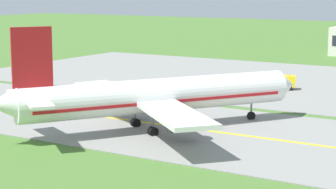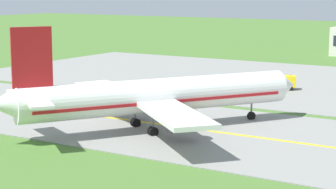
{
  "view_description": "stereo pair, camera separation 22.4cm",
  "coord_description": "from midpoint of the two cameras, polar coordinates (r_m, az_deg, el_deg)",
  "views": [
    {
      "loc": [
        38.71,
        -64.47,
        16.86
      ],
      "look_at": [
        -0.9,
        -0.26,
        4.0
      ],
      "focal_mm": 67.54,
      "sensor_mm": 36.0,
      "label": 1
    },
    {
      "loc": [
        38.9,
        -64.36,
        16.86
      ],
      "look_at": [
        -0.9,
        -0.26,
        4.0
      ],
      "focal_mm": 67.54,
      "sensor_mm": 36.0,
      "label": 2
    }
  ],
  "objects": [
    {
      "name": "ground_plane",
      "position": [
        77.07,
        0.76,
        -2.96
      ],
      "size": [
        500.0,
        500.0,
        0.0
      ],
      "primitive_type": "plane",
      "color": "#47702D"
    },
    {
      "name": "airplane_lead",
      "position": [
        74.64,
        -1.06,
        -0.15
      ],
      "size": [
        29.35,
        35.16,
        12.7
      ],
      "color": "white",
      "rests_on": "ground"
    },
    {
      "name": "service_truck_baggage",
      "position": [
        106.24,
        10.36,
        1.03
      ],
      "size": [
        6.69,
        4.41,
        2.59
      ],
      "color": "yellow",
      "rests_on": "ground"
    },
    {
      "name": "taxiway_strip",
      "position": [
        77.06,
        0.76,
        -2.93
      ],
      "size": [
        240.0,
        28.0,
        0.1
      ],
      "primitive_type": "cube",
      "color": "gray",
      "rests_on": "ground"
    },
    {
      "name": "taxiway_centreline",
      "position": [
        77.05,
        0.76,
        -2.89
      ],
      "size": [
        220.0,
        0.6,
        0.01
      ],
      "primitive_type": "cube",
      "color": "yellow",
      "rests_on": "taxiway_strip"
    }
  ]
}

